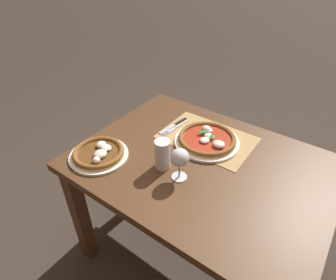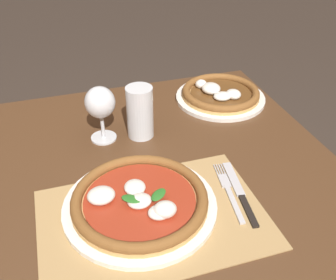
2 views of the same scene
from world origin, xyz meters
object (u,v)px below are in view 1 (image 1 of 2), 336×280
object	(u,v)px
wine_glass	(180,159)
knife	(173,126)
pizza_near	(207,139)
fork	(175,128)
pint_glass	(163,155)
pizza_far	(99,153)

from	to	relation	value
wine_glass	knife	xyz separation A→B (m)	(0.25, -0.32, -0.10)
pizza_near	fork	xyz separation A→B (m)	(0.21, -0.01, -0.02)
pizza_near	knife	distance (m)	0.23
pizza_near	fork	size ratio (longest dim) A/B	1.66
pint_glass	fork	size ratio (longest dim) A/B	0.72
pint_glass	knife	world-z (taller)	pint_glass
fork	knife	xyz separation A→B (m)	(0.02, -0.01, 0.00)
fork	pizza_far	bearing A→B (deg)	68.82
wine_glass	fork	world-z (taller)	wine_glass
pizza_near	fork	bearing A→B (deg)	-3.05
pizza_far	pizza_near	bearing A→B (deg)	-132.30
pizza_near	knife	xyz separation A→B (m)	(0.23, -0.02, -0.02)
pizza_far	knife	distance (m)	0.45
fork	knife	size ratio (longest dim) A/B	0.93
pizza_far	fork	size ratio (longest dim) A/B	1.41
pizza_near	pint_glass	xyz separation A→B (m)	(0.07, 0.28, 0.05)
knife	fork	bearing A→B (deg)	153.42
knife	wine_glass	bearing A→B (deg)	128.90
pizza_near	pizza_far	distance (m)	0.54
pizza_near	pint_glass	size ratio (longest dim) A/B	2.29
wine_glass	fork	size ratio (longest dim) A/B	0.77
pint_glass	knife	bearing A→B (deg)	-63.10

